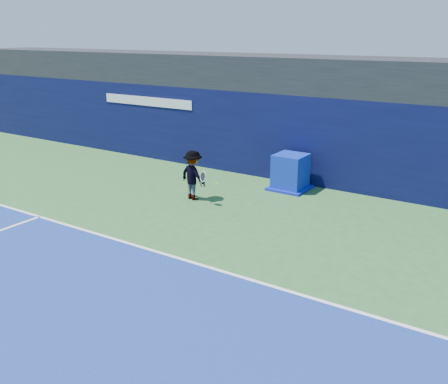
{
  "coord_description": "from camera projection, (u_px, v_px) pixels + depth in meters",
  "views": [
    {
      "loc": [
        6.63,
        -5.25,
        5.01
      ],
      "look_at": [
        -0.17,
        5.2,
        1.0
      ],
      "focal_mm": 40.0,
      "sensor_mm": 36.0,
      "label": 1
    }
  ],
  "objects": [
    {
      "name": "ground",
      "position": [
        78.0,
        318.0,
        9.17
      ],
      "size": [
        80.0,
        80.0,
        0.0
      ],
      "primitive_type": "plane",
      "color": "#30642D",
      "rests_on": "ground"
    },
    {
      "name": "tennis_ball",
      "position": [
        217.0,
        183.0,
        13.93
      ],
      "size": [
        0.07,
        0.07,
        0.07
      ],
      "color": "#A9D717",
      "rests_on": "ground"
    },
    {
      "name": "baseline",
      "position": [
        179.0,
        258.0,
        11.56
      ],
      "size": [
        24.0,
        0.1,
        0.01
      ],
      "primitive_type": "cube",
      "color": "white",
      "rests_on": "ground"
    },
    {
      "name": "equipment_cart",
      "position": [
        290.0,
        173.0,
        16.53
      ],
      "size": [
        1.25,
        1.25,
        1.18
      ],
      "color": "#0B23A4",
      "rests_on": "ground"
    },
    {
      "name": "stadium_band",
      "position": [
        327.0,
        75.0,
        17.24
      ],
      "size": [
        36.0,
        3.0,
        1.2
      ],
      "primitive_type": "cube",
      "color": "black",
      "rests_on": "back_wall_assembly"
    },
    {
      "name": "tennis_player",
      "position": [
        193.0,
        175.0,
        15.46
      ],
      "size": [
        1.28,
        0.77,
        1.55
      ],
      "color": "white",
      "rests_on": "ground"
    },
    {
      "name": "back_wall_assembly",
      "position": [
        312.0,
        139.0,
        17.09
      ],
      "size": [
        36.0,
        1.03,
        3.0
      ],
      "color": "#090C33",
      "rests_on": "ground"
    }
  ]
}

